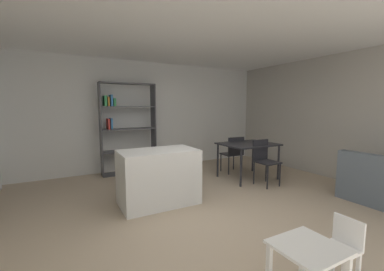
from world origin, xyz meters
name	(u,v)px	position (x,y,z in m)	size (l,w,h in m)	color
ground_plane	(203,215)	(0.00, 0.00, 0.00)	(9.79, 9.79, 0.00)	tan
ceiling_slab	(205,20)	(0.00, 0.00, 2.75)	(7.11, 6.43, 0.06)	white
back_partition	(139,116)	(0.00, 3.18, 1.36)	(7.11, 0.06, 2.72)	silver
right_partition_gray	(348,118)	(3.53, 0.00, 1.36)	(0.06, 6.43, 2.72)	#B2ADA3
kitchen_island	(159,177)	(-0.42, 0.74, 0.45)	(1.24, 0.73, 0.89)	white
open_bookshelf	(125,125)	(-0.44, 2.88, 1.16)	(1.28, 0.35, 2.14)	#4C4C51
child_table	(308,256)	(-0.09, -1.78, 0.39)	(0.51, 0.48, 0.48)	white
child_chair_right	(342,247)	(0.39, -1.78, 0.33)	(0.28, 0.28, 0.59)	white
dining_table	(248,147)	(1.85, 1.16, 0.71)	(1.17, 0.93, 0.79)	#232328
dining_chair_far	(234,151)	(1.84, 1.65, 0.53)	(0.46, 0.42, 0.88)	#232328
dining_chair_near	(264,158)	(1.85, 0.67, 0.55)	(0.42, 0.43, 0.92)	#232328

